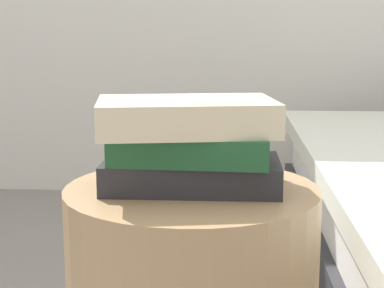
# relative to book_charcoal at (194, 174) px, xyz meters

# --- Properties ---
(book_charcoal) EXTENTS (0.30, 0.17, 0.05)m
(book_charcoal) POSITION_rel_book_charcoal_xyz_m (0.00, 0.00, 0.00)
(book_charcoal) COLOR #28282D
(book_charcoal) RESTS_ON side_table
(book_forest) EXTENTS (0.27, 0.17, 0.05)m
(book_forest) POSITION_rel_book_charcoal_xyz_m (-0.00, -0.01, 0.05)
(book_forest) COLOR #1E512D
(book_forest) RESTS_ON book_charcoal
(book_cream) EXTENTS (0.32, 0.23, 0.06)m
(book_cream) POSITION_rel_book_charcoal_xyz_m (-0.01, -0.00, 0.10)
(book_cream) COLOR beige
(book_cream) RESTS_ON book_forest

